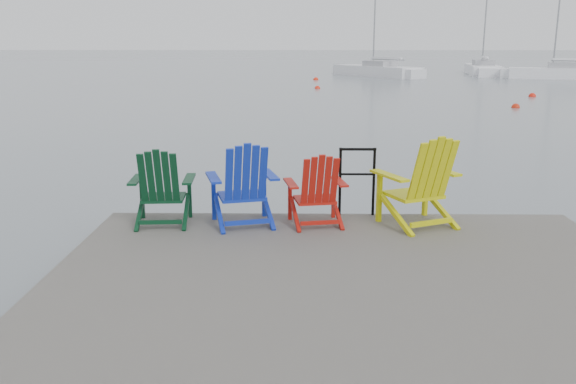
{
  "coord_description": "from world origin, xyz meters",
  "views": [
    {
      "loc": [
        -0.54,
        -5.32,
        2.73
      ],
      "look_at": [
        -0.65,
        2.28,
        0.85
      ],
      "focal_mm": 38.0,
      "sensor_mm": 36.0,
      "label": 1
    }
  ],
  "objects_px": {
    "chair_green": "(162,187)",
    "buoy_d": "(316,80)",
    "chair_yellow": "(421,181)",
    "sailboat_near": "(377,72)",
    "sailboat_mid": "(482,70)",
    "buoy_b": "(317,88)",
    "buoy_a": "(516,108)",
    "chair_blue": "(243,184)",
    "buoy_c": "(532,97)",
    "chair_red": "(317,189)",
    "sailboat_far": "(558,74)",
    "handrail": "(357,175)"
  },
  "relations": [
    {
      "from": "sailboat_mid",
      "to": "buoy_c",
      "type": "bearing_deg",
      "value": -89.86
    },
    {
      "from": "sailboat_mid",
      "to": "chair_blue",
      "type": "bearing_deg",
      "value": -99.6
    },
    {
      "from": "sailboat_near",
      "to": "buoy_a",
      "type": "xyz_separation_m",
      "value": [
        2.84,
        -24.44,
        -0.36
      ]
    },
    {
      "from": "chair_green",
      "to": "buoy_a",
      "type": "distance_m",
      "value": 21.85
    },
    {
      "from": "chair_green",
      "to": "chair_blue",
      "type": "bearing_deg",
      "value": -4.43
    },
    {
      "from": "chair_green",
      "to": "chair_blue",
      "type": "height_order",
      "value": "chair_blue"
    },
    {
      "from": "handrail",
      "to": "buoy_a",
      "type": "relative_size",
      "value": 2.54
    },
    {
      "from": "chair_green",
      "to": "chair_red",
      "type": "distance_m",
      "value": 1.92
    },
    {
      "from": "sailboat_mid",
      "to": "buoy_b",
      "type": "relative_size",
      "value": 36.09
    },
    {
      "from": "chair_blue",
      "to": "sailboat_mid",
      "type": "bearing_deg",
      "value": 55.32
    },
    {
      "from": "handrail",
      "to": "buoy_d",
      "type": "xyz_separation_m",
      "value": [
        0.58,
        37.55,
        -1.04
      ]
    },
    {
      "from": "chair_green",
      "to": "sailboat_near",
      "type": "bearing_deg",
      "value": 75.24
    },
    {
      "from": "chair_blue",
      "to": "chair_green",
      "type": "bearing_deg",
      "value": 164.73
    },
    {
      "from": "chair_green",
      "to": "buoy_d",
      "type": "bearing_deg",
      "value": 81.32
    },
    {
      "from": "sailboat_near",
      "to": "buoy_c",
      "type": "relative_size",
      "value": 31.76
    },
    {
      "from": "chair_red",
      "to": "sailboat_mid",
      "type": "distance_m",
      "value": 48.56
    },
    {
      "from": "sailboat_mid",
      "to": "buoy_a",
      "type": "xyz_separation_m",
      "value": [
        -6.53,
        -27.13,
        -0.35
      ]
    },
    {
      "from": "buoy_a",
      "to": "buoy_c",
      "type": "bearing_deg",
      "value": 63.26
    },
    {
      "from": "sailboat_far",
      "to": "buoy_d",
      "type": "relative_size",
      "value": 24.85
    },
    {
      "from": "sailboat_mid",
      "to": "buoy_d",
      "type": "relative_size",
      "value": 31.14
    },
    {
      "from": "chair_green",
      "to": "sailboat_mid",
      "type": "relative_size",
      "value": 0.08
    },
    {
      "from": "buoy_a",
      "to": "buoy_c",
      "type": "relative_size",
      "value": 0.94
    },
    {
      "from": "buoy_a",
      "to": "handrail",
      "type": "bearing_deg",
      "value": -114.87
    },
    {
      "from": "sailboat_far",
      "to": "buoy_a",
      "type": "xyz_separation_m",
      "value": [
        -10.3,
        -20.73,
        -0.36
      ]
    },
    {
      "from": "handrail",
      "to": "buoy_c",
      "type": "xyz_separation_m",
      "value": [
        11.22,
        23.73,
        -1.04
      ]
    },
    {
      "from": "buoy_a",
      "to": "buoy_b",
      "type": "height_order",
      "value": "buoy_a"
    },
    {
      "from": "sailboat_mid",
      "to": "buoy_b",
      "type": "distance_m",
      "value": 21.98
    },
    {
      "from": "handrail",
      "to": "chair_blue",
      "type": "bearing_deg",
      "value": -161.48
    },
    {
      "from": "handrail",
      "to": "buoy_c",
      "type": "bearing_deg",
      "value": 64.7
    },
    {
      "from": "chair_blue",
      "to": "chair_red",
      "type": "bearing_deg",
      "value": -13.97
    },
    {
      "from": "chair_blue",
      "to": "sailboat_mid",
      "type": "height_order",
      "value": "sailboat_mid"
    },
    {
      "from": "chair_green",
      "to": "sailboat_near",
      "type": "height_order",
      "value": "sailboat_near"
    },
    {
      "from": "chair_yellow",
      "to": "sailboat_near",
      "type": "bearing_deg",
      "value": 58.86
    },
    {
      "from": "handrail",
      "to": "sailboat_far",
      "type": "xyz_separation_m",
      "value": [
        18.82,
        39.11,
        -0.69
      ]
    },
    {
      "from": "buoy_a",
      "to": "sailboat_far",
      "type": "bearing_deg",
      "value": 63.59
    },
    {
      "from": "chair_red",
      "to": "chair_yellow",
      "type": "bearing_deg",
      "value": -11.05
    },
    {
      "from": "sailboat_mid",
      "to": "buoy_b",
      "type": "xyz_separation_m",
      "value": [
        -14.63,
        -16.4,
        -0.35
      ]
    },
    {
      "from": "handrail",
      "to": "sailboat_far",
      "type": "relative_size",
      "value": 0.09
    },
    {
      "from": "handrail",
      "to": "buoy_c",
      "type": "relative_size",
      "value": 2.39
    },
    {
      "from": "sailboat_near",
      "to": "buoy_b",
      "type": "relative_size",
      "value": 35.62
    },
    {
      "from": "chair_red",
      "to": "chair_blue",
      "type": "bearing_deg",
      "value": 170.69
    },
    {
      "from": "buoy_c",
      "to": "chair_red",
      "type": "bearing_deg",
      "value": -115.91
    },
    {
      "from": "chair_red",
      "to": "buoy_c",
      "type": "height_order",
      "value": "chair_red"
    },
    {
      "from": "buoy_c",
      "to": "buoy_d",
      "type": "relative_size",
      "value": 0.97
    },
    {
      "from": "chair_yellow",
      "to": "buoy_d",
      "type": "bearing_deg",
      "value": 65.61
    },
    {
      "from": "sailboat_far",
      "to": "chair_red",
      "type": "bearing_deg",
      "value": 171.95
    },
    {
      "from": "sailboat_near",
      "to": "sailboat_mid",
      "type": "bearing_deg",
      "value": -16.41
    },
    {
      "from": "sailboat_mid",
      "to": "buoy_d",
      "type": "distance_m",
      "value": 16.53
    },
    {
      "from": "chair_red",
      "to": "buoy_c",
      "type": "distance_m",
      "value": 26.92
    },
    {
      "from": "sailboat_mid",
      "to": "buoy_a",
      "type": "relative_size",
      "value": 34.19
    }
  ]
}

